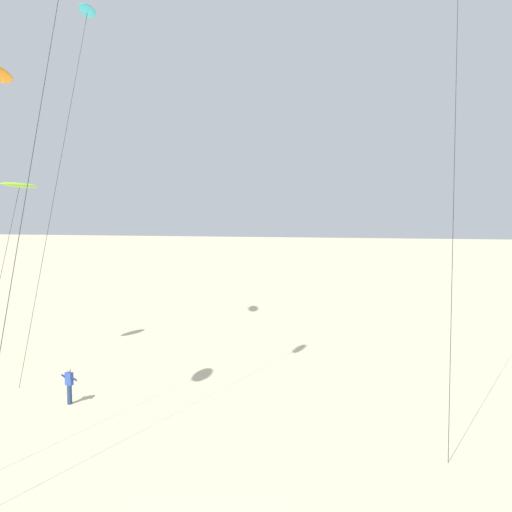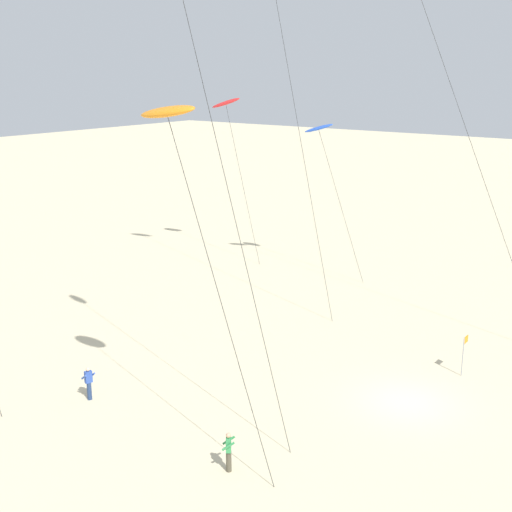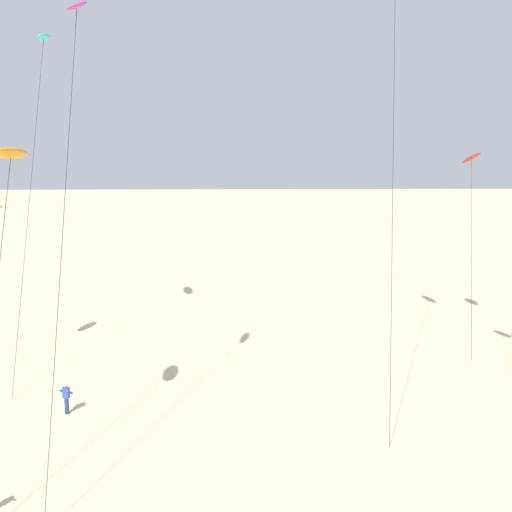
% 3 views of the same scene
% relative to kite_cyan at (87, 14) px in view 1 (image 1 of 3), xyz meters
% --- Properties ---
extents(kite_cyan, '(1.46, 8.84, 20.13)m').
position_rel_kite_cyan_xyz_m(kite_cyan, '(0.00, 0.00, 0.00)').
color(kite_cyan, '#33BFE0').
rests_on(kite_cyan, ground).
extents(kite_lime, '(1.56, 5.27, 10.20)m').
position_rel_kite_cyan_xyz_m(kite_lime, '(-3.19, -2.36, -9.77)').
color(kite_lime, '#8CD833').
rests_on(kite_lime, ground).
extents(kite_flyer_nearest, '(0.64, 0.62, 1.67)m').
position_rel_kite_cyan_xyz_m(kite_flyer_nearest, '(2.70, -9.20, -18.78)').
color(kite_flyer_nearest, navy).
rests_on(kite_flyer_nearest, ground).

